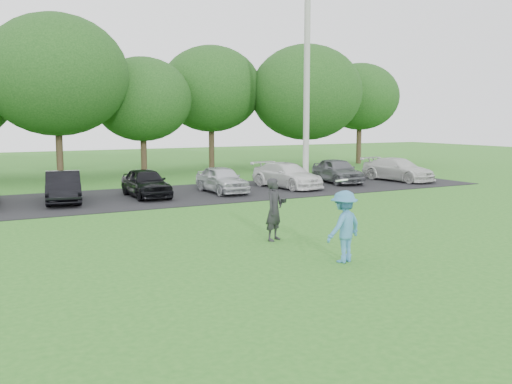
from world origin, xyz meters
The scene contains 7 objects.
ground centered at (0.00, 0.00, 0.00)m, with size 100.00×100.00×0.00m, color #27681D.
parking_lot centered at (0.00, 13.00, 0.01)m, with size 32.00×6.50×0.03m, color black.
utility_pole centered at (7.53, 12.52, 5.22)m, with size 0.28×0.28×10.43m, color #9E9D99.
frisbee_player centered at (0.62, 0.46, 0.82)m, with size 1.19×0.88×1.95m.
camera_bystander centered at (0.39, 3.20, 0.84)m, with size 0.73×0.66×1.68m.
parked_cars centered at (-1.23, 13.04, 0.62)m, with size 29.16×4.95×1.25m.
tree_row centered at (1.51, 22.76, 4.91)m, with size 42.39×9.85×8.64m.
Camera 1 is at (-7.17, -9.77, 3.25)m, focal length 40.00 mm.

